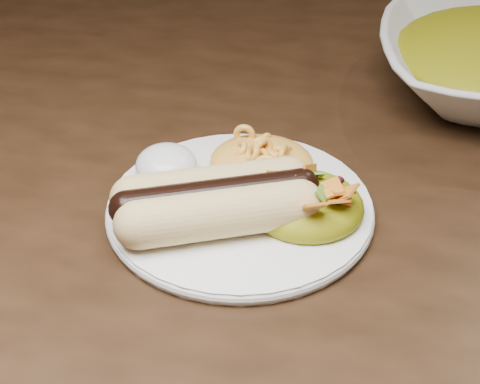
# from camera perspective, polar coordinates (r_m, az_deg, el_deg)

# --- Properties ---
(table) EXTENTS (1.60, 0.90, 0.75)m
(table) POSITION_cam_1_polar(r_m,az_deg,el_deg) (0.76, -3.15, 0.51)
(table) COLOR #351F11
(table) RESTS_ON floor
(plate) EXTENTS (0.24, 0.24, 0.01)m
(plate) POSITION_cam_1_polar(r_m,az_deg,el_deg) (0.56, -0.00, -1.26)
(plate) COLOR white
(plate) RESTS_ON table
(hotdog) EXTENTS (0.13, 0.11, 0.04)m
(hotdog) POSITION_cam_1_polar(r_m,az_deg,el_deg) (0.53, -1.86, -0.63)
(hotdog) COLOR #F6C97C
(hotdog) RESTS_ON plate
(mac_and_cheese) EXTENTS (0.11, 0.10, 0.03)m
(mac_and_cheese) POSITION_cam_1_polar(r_m,az_deg,el_deg) (0.59, 1.70, 3.35)
(mac_and_cheese) COLOR #FBB840
(mac_and_cheese) RESTS_ON plate
(sour_cream) EXTENTS (0.06, 0.06, 0.03)m
(sour_cream) POSITION_cam_1_polar(r_m,az_deg,el_deg) (0.59, -5.78, 2.68)
(sour_cream) COLOR white
(sour_cream) RESTS_ON plate
(taco_salad) EXTENTS (0.09, 0.08, 0.04)m
(taco_salad) POSITION_cam_1_polar(r_m,az_deg,el_deg) (0.54, 5.17, -0.30)
(taco_salad) COLOR #B26800
(taco_salad) RESTS_ON plate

